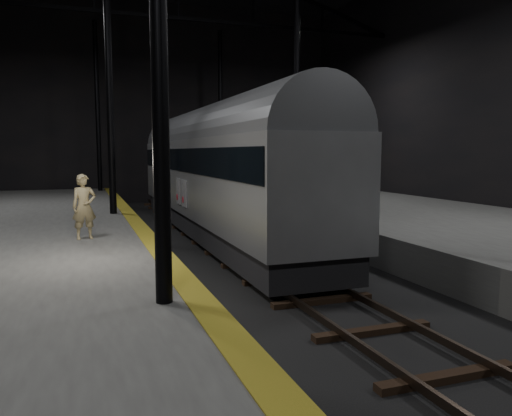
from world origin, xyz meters
name	(u,v)px	position (x,y,z in m)	size (l,w,h in m)	color
ground	(287,281)	(0.00, 0.00, 0.00)	(44.00, 44.00, 0.00)	black
platform_right	(511,245)	(7.50, 0.00, 0.50)	(9.00, 43.80, 1.00)	#4A4A48
tactile_strip	(160,252)	(-3.25, 0.00, 1.00)	(0.50, 43.80, 0.01)	olive
track	(287,279)	(0.00, 0.00, 0.07)	(2.40, 43.00, 0.24)	#3F3328
train	(214,166)	(0.00, 7.26, 2.79)	(2.81, 18.71, 5.00)	#9FA2A7
woman	(84,207)	(-4.89, 2.44, 1.88)	(0.64, 0.42, 1.75)	tan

